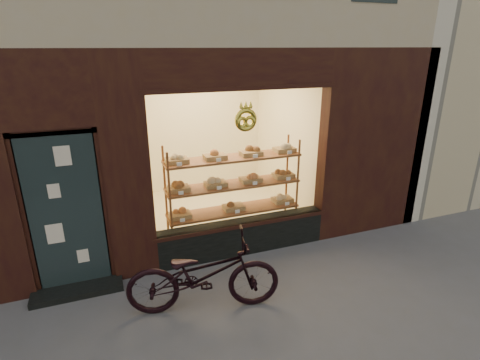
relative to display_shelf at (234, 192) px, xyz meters
name	(u,v)px	position (x,y,z in m)	size (l,w,h in m)	color
ground	(275,355)	(-0.45, -2.55, -0.87)	(90.00, 90.00, 0.00)	#484848
display_shelf	(234,192)	(0.00, 0.00, 0.00)	(2.20, 0.45, 1.70)	brown
bicycle	(204,274)	(-0.94, -1.54, -0.38)	(0.65, 1.87, 0.98)	black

